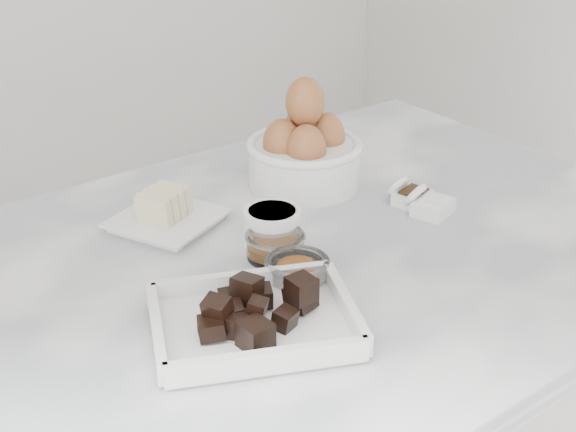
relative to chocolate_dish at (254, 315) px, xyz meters
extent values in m
cube|color=white|center=(0.15, 0.13, -0.04)|extent=(1.20, 0.80, 0.04)
cube|color=white|center=(0.00, 0.00, -0.02)|extent=(0.28, 0.25, 0.01)
cube|color=white|center=(0.06, 0.31, -0.02)|extent=(0.17, 0.17, 0.01)
cube|color=white|center=(0.06, 0.31, -0.01)|extent=(0.19, 0.19, 0.00)
cylinder|color=white|center=(0.15, 0.17, 0.00)|extent=(0.08, 0.08, 0.05)
cylinder|color=white|center=(0.15, 0.17, 0.02)|extent=(0.07, 0.07, 0.01)
cylinder|color=white|center=(0.31, 0.30, 0.01)|extent=(0.18, 0.18, 0.07)
torus|color=white|center=(0.31, 0.30, 0.05)|extent=(0.19, 0.19, 0.02)
ellipsoid|color=#9A5231|center=(0.35, 0.31, 0.05)|extent=(0.06, 0.06, 0.08)
ellipsoid|color=#9A5231|center=(0.28, 0.29, 0.05)|extent=(0.06, 0.06, 0.08)
ellipsoid|color=#9A5231|center=(0.32, 0.34, 0.05)|extent=(0.06, 0.06, 0.08)
ellipsoid|color=#9A5231|center=(0.31, 0.26, 0.05)|extent=(0.06, 0.06, 0.08)
ellipsoid|color=#9A5231|center=(0.32, 0.30, 0.12)|extent=(0.06, 0.06, 0.08)
cylinder|color=white|center=(0.13, 0.13, -0.01)|extent=(0.08, 0.08, 0.03)
torus|color=white|center=(0.13, 0.13, 0.01)|extent=(0.08, 0.08, 0.01)
cylinder|color=#CD6D0E|center=(0.13, 0.13, -0.01)|extent=(0.06, 0.06, 0.01)
cylinder|color=white|center=(0.11, 0.06, -0.01)|extent=(0.08, 0.08, 0.03)
torus|color=white|center=(0.11, 0.06, 0.01)|extent=(0.09, 0.09, 0.01)
ellipsoid|color=orange|center=(0.11, 0.06, -0.01)|extent=(0.05, 0.05, 0.02)
cube|color=white|center=(0.40, 0.13, -0.01)|extent=(0.07, 0.06, 0.02)
cube|color=black|center=(0.40, 0.13, 0.00)|extent=(0.05, 0.04, 0.00)
torus|color=white|center=(0.40, 0.16, 0.00)|extent=(0.05, 0.04, 0.04)
cube|color=white|center=(0.40, 0.09, -0.01)|extent=(0.07, 0.07, 0.02)
cube|color=white|center=(0.40, 0.09, 0.00)|extent=(0.05, 0.05, 0.00)
torus|color=white|center=(0.39, 0.12, 0.00)|extent=(0.05, 0.05, 0.04)
camera|label=1|loc=(-0.45, -0.65, 0.53)|focal=50.00mm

